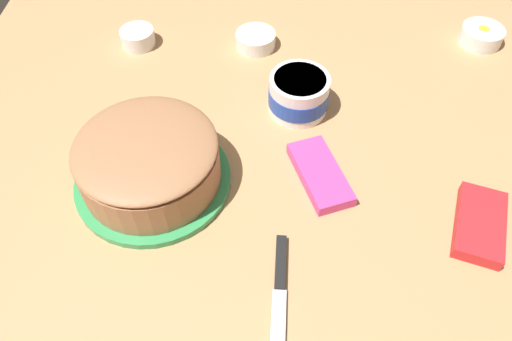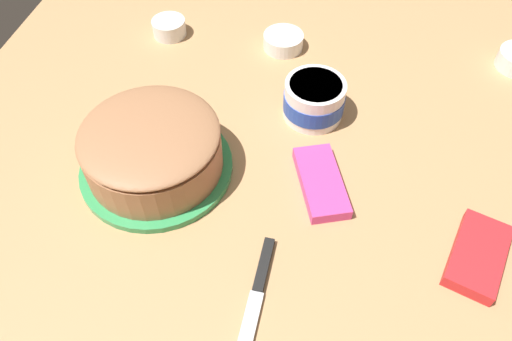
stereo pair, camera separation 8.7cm
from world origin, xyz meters
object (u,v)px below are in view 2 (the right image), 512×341
spreading_knife (257,292)px  sprinkle_bowl_rainbow (169,27)px  frosted_cake (153,151)px  candy_box_lower (478,255)px  sprinkle_bowl_pink (283,41)px  frosting_tub (314,99)px  candy_box_upper (321,182)px

spreading_knife → sprinkle_bowl_rainbow: sprinkle_bowl_rainbow is taller
frosted_cake → sprinkle_bowl_rainbow: bearing=14.5°
frosted_cake → sprinkle_bowl_rainbow: size_ratio=3.59×
candy_box_lower → sprinkle_bowl_rainbow: bearing=72.1°
sprinkle_bowl_pink → candy_box_lower: bearing=-140.7°
frosted_cake → sprinkle_bowl_pink: 0.45m
frosting_tub → sprinkle_bowl_pink: bearing=24.7°
sprinkle_bowl_pink → candy_box_lower: (-0.49, -0.40, -0.01)m
sprinkle_bowl_pink → sprinkle_bowl_rainbow: bearing=90.9°
sprinkle_bowl_pink → frosting_tub: bearing=-155.3°
frosting_tub → spreading_knife: (-0.41, 0.03, -0.04)m
frosted_cake → candy_box_lower: frosted_cake is taller
frosted_cake → sprinkle_bowl_pink: bearing=-22.6°
frosted_cake → candy_box_upper: size_ratio=1.78×
sprinkle_bowl_rainbow → candy_box_lower: 0.83m
frosting_tub → spreading_knife: bearing=175.3°
sprinkle_bowl_pink → candy_box_upper: 0.41m
frosting_tub → spreading_knife: size_ratio=0.52×
frosted_cake → sprinkle_bowl_rainbow: frosted_cake is taller
sprinkle_bowl_pink → frosted_cake: bearing=157.4°
frosted_cake → sprinkle_bowl_pink: (0.41, -0.17, -0.04)m
sprinkle_bowl_rainbow → candy_box_lower: (-0.49, -0.68, -0.01)m
frosted_cake → candy_box_lower: 0.58m
spreading_knife → sprinkle_bowl_rainbow: (0.62, 0.34, 0.02)m
spreading_knife → frosted_cake: bearing=48.3°
candy_box_lower → spreading_knife: bearing=128.8°
sprinkle_bowl_rainbow → candy_box_upper: (-0.39, -0.41, -0.01)m
spreading_knife → frosting_tub: bearing=-4.7°
sprinkle_bowl_rainbow → candy_box_upper: size_ratio=0.50×
sprinkle_bowl_pink → spreading_knife: bearing=-174.3°
frosting_tub → sprinkle_bowl_pink: frosting_tub is taller
frosted_cake → frosting_tub: size_ratio=2.29×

